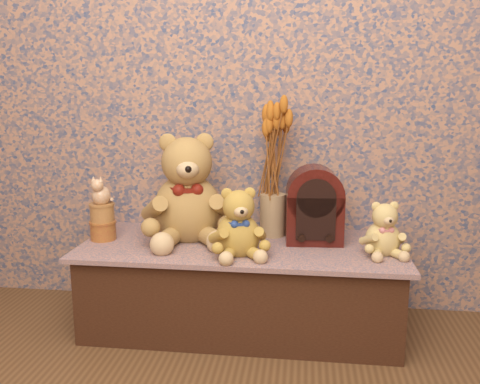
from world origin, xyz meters
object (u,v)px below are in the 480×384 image
object	(u,v)px
teddy_large	(187,183)
teddy_small	(383,226)
biscuit_tin_lower	(103,231)
cat_figurine	(101,189)
ceramic_vase	(273,215)
cathedral_radio	(314,204)
teddy_medium	(238,219)

from	to	relation	value
teddy_large	teddy_small	size ratio (longest dim) A/B	2.16
biscuit_tin_lower	cat_figurine	world-z (taller)	cat_figurine
biscuit_tin_lower	cat_figurine	distance (m)	0.19
ceramic_vase	cathedral_radio	bearing A→B (deg)	-22.16
biscuit_tin_lower	cat_figurine	size ratio (longest dim) A/B	0.86
ceramic_vase	biscuit_tin_lower	bearing A→B (deg)	-167.67
teddy_medium	biscuit_tin_lower	xyz separation A→B (m)	(-0.62, 0.13, -0.11)
teddy_large	ceramic_vase	bearing A→B (deg)	-1.18
teddy_medium	ceramic_vase	size ratio (longest dim) A/B	1.54
teddy_small	ceramic_vase	bearing A→B (deg)	143.49
biscuit_tin_lower	ceramic_vase	bearing A→B (deg)	12.33
teddy_large	biscuit_tin_lower	size ratio (longest dim) A/B	4.52
cathedral_radio	ceramic_vase	size ratio (longest dim) A/B	1.74
teddy_large	biscuit_tin_lower	xyz separation A→B (m)	(-0.37, -0.07, -0.21)
teddy_large	cat_figurine	distance (m)	0.38
cathedral_radio	biscuit_tin_lower	bearing A→B (deg)	-178.68
ceramic_vase	teddy_medium	bearing A→B (deg)	-112.67
biscuit_tin_lower	cathedral_radio	bearing A→B (deg)	5.35
teddy_medium	teddy_small	bearing A→B (deg)	-9.67
teddy_small	cat_figurine	xyz separation A→B (m)	(-1.21, 0.05, 0.11)
teddy_small	biscuit_tin_lower	size ratio (longest dim) A/B	2.10
cathedral_radio	cat_figurine	bearing A→B (deg)	-178.68
teddy_large	biscuit_tin_lower	distance (m)	0.43
cathedral_radio	teddy_medium	bearing A→B (deg)	-149.17
teddy_large	teddy_medium	distance (m)	0.34
ceramic_vase	cat_figurine	distance (m)	0.77
teddy_small	biscuit_tin_lower	distance (m)	1.21
teddy_small	cathedral_radio	bearing A→B (deg)	141.76
teddy_large	cat_figurine	bearing A→B (deg)	174.80
cathedral_radio	ceramic_vase	xyz separation A→B (m)	(-0.19, 0.08, -0.07)
teddy_large	cat_figurine	xyz separation A→B (m)	(-0.37, -0.07, -0.03)
teddy_medium	biscuit_tin_lower	distance (m)	0.65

